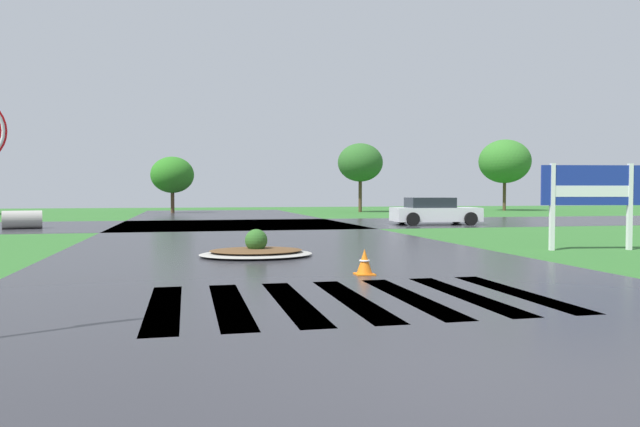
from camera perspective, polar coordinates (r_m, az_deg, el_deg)
ground_plane at (r=4.98m, az=17.56°, el=-17.22°), size 120.00×120.00×0.10m
asphalt_roadway at (r=14.35m, az=-3.05°, el=-4.31°), size 11.44×80.00×0.01m
asphalt_cross_road at (r=29.80m, az=-8.09°, el=-1.04°), size 90.00×10.29×0.01m
crosswalk_stripes at (r=8.90m, az=3.10°, el=-8.22°), size 5.85×3.58×0.01m
estate_billboard at (r=17.93m, az=24.60°, el=2.05°), size 2.80×0.52×2.39m
median_island at (r=14.84m, az=-6.14°, el=-3.60°), size 2.81×2.18×0.68m
car_silver_hatch at (r=29.91m, az=10.89°, el=0.17°), size 4.38×2.44×1.34m
drainage_pipe_stack at (r=29.03m, az=-26.67°, el=-0.54°), size 1.72×1.15×0.79m
traffic_cone at (r=11.48m, az=4.30°, el=-4.73°), size 0.36×0.36×0.50m
background_treeline at (r=47.50m, az=-5.12°, el=5.10°), size 48.03×5.04×6.43m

